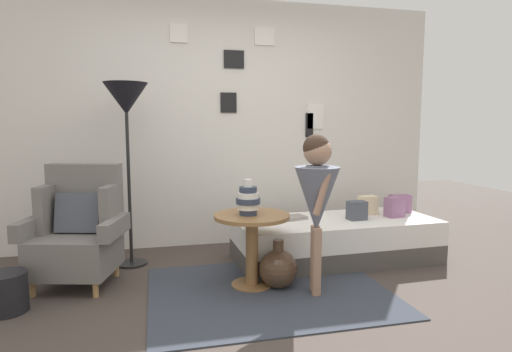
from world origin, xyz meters
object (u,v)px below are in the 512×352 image
(daybed, at_px, (335,240))
(book_on_daybed, at_px, (294,218))
(person_child, at_px, (317,192))
(side_table, at_px, (252,235))
(magazine_basket, at_px, (6,293))
(floor_lamp, at_px, (126,107))
(vase_striped, at_px, (248,200))
(armchair, at_px, (79,230))
(demijohn_near, at_px, (278,268))

(daybed, distance_m, book_on_daybed, 0.45)
(person_child, bearing_deg, side_table, 148.88)
(magazine_basket, bearing_deg, daybed, 11.33)
(side_table, bearing_deg, daybed, 26.63)
(daybed, height_order, magazine_basket, daybed)
(book_on_daybed, bearing_deg, person_child, -96.91)
(floor_lamp, height_order, book_on_daybed, floor_lamp)
(vase_striped, bearing_deg, person_child, -28.25)
(floor_lamp, bearing_deg, side_table, -38.88)
(side_table, distance_m, floor_lamp, 1.61)
(armchair, relative_size, floor_lamp, 0.58)
(vase_striped, relative_size, floor_lamp, 0.17)
(side_table, relative_size, magazine_basket, 2.16)
(armchair, xyz_separation_m, vase_striped, (1.32, -0.41, 0.27))
(daybed, height_order, floor_lamp, floor_lamp)
(vase_striped, height_order, magazine_basket, vase_striped)
(magazine_basket, bearing_deg, book_on_daybed, 15.39)
(vase_striped, height_order, book_on_daybed, vase_striped)
(daybed, xyz_separation_m, vase_striped, (-0.96, -0.48, 0.51))
(armchair, height_order, vase_striped, armchair)
(vase_striped, bearing_deg, side_table, 16.09)
(armchair, bearing_deg, side_table, -16.44)
(side_table, xyz_separation_m, demijohn_near, (0.19, -0.08, -0.27))
(vase_striped, xyz_separation_m, magazine_basket, (-1.73, -0.06, -0.57))
(vase_striped, bearing_deg, daybed, 26.27)
(vase_striped, distance_m, book_on_daybed, 0.86)
(armchair, bearing_deg, person_child, -20.33)
(floor_lamp, distance_m, magazine_basket, 1.75)
(armchair, distance_m, daybed, 2.30)
(daybed, height_order, vase_striped, vase_striped)
(book_on_daybed, bearing_deg, daybed, -13.69)
(armchair, distance_m, vase_striped, 1.41)
(side_table, height_order, magazine_basket, side_table)
(daybed, distance_m, side_table, 1.06)
(armchair, distance_m, book_on_daybed, 1.90)
(side_table, bearing_deg, book_on_daybed, 46.11)
(daybed, bearing_deg, person_child, -123.81)
(armchair, height_order, floor_lamp, floor_lamp)
(armchair, xyz_separation_m, magazine_basket, (-0.41, -0.47, -0.30))
(demijohn_near, bearing_deg, daybed, 36.81)
(book_on_daybed, xyz_separation_m, demijohn_near, (-0.34, -0.64, -0.26))
(daybed, height_order, person_child, person_child)
(armchair, relative_size, side_table, 1.60)
(armchair, xyz_separation_m, book_on_daybed, (1.89, 0.16, -0.02))
(vase_striped, bearing_deg, floor_lamp, 139.71)
(daybed, relative_size, demijohn_near, 4.91)
(demijohn_near, height_order, magazine_basket, demijohn_near)
(side_table, height_order, demijohn_near, side_table)
(vase_striped, relative_size, magazine_basket, 1.01)
(book_on_daybed, xyz_separation_m, magazine_basket, (-2.30, -0.63, -0.28))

